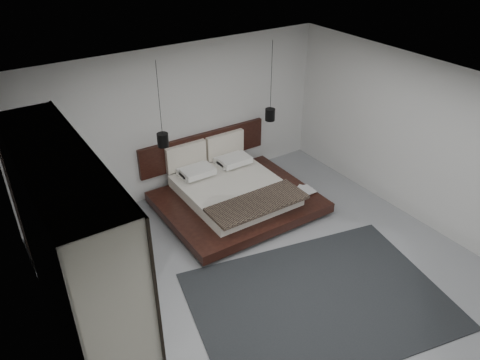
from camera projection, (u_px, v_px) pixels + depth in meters
floor at (273, 274)px, 7.07m from camera, size 6.00×6.00×0.00m
ceiling at (281, 99)px, 5.64m from camera, size 6.00×6.00×0.00m
wall_back at (177, 122)px, 8.51m from camera, size 6.00×0.00×6.00m
wall_front at (478, 348)px, 4.20m from camera, size 6.00×0.00×6.00m
wall_left at (50, 280)px, 4.94m from camera, size 0.00×6.00×6.00m
wall_right at (421, 143)px, 7.76m from camera, size 0.00×6.00×6.00m
lattice_screen at (12, 186)px, 6.78m from camera, size 0.05×0.90×2.60m
bed at (233, 192)px, 8.54m from camera, size 2.67×2.35×1.06m
book_lower at (302, 191)px, 8.60m from camera, size 0.31×0.34×0.03m
book_upper at (302, 191)px, 8.56m from camera, size 0.24×0.32×0.02m
pendant_left at (163, 140)px, 7.71m from camera, size 0.19×0.19×1.45m
pendant_right at (270, 114)px, 8.77m from camera, size 0.19×0.19×1.50m
wardrobe at (79, 270)px, 5.07m from camera, size 0.67×2.87×2.82m
rug at (319, 300)px, 6.60m from camera, size 3.93×3.16×0.01m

